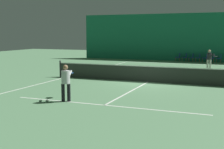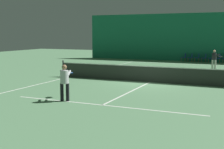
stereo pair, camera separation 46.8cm
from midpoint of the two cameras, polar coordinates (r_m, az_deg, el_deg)
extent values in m
plane|color=#56845B|center=(18.39, 7.67, -1.41)|extent=(60.00, 60.00, 0.00)
cube|color=#196B4C|center=(32.73, 15.13, 6.58)|extent=(23.00, 0.12, 4.86)
cube|color=silver|center=(29.92, 14.08, 1.88)|extent=(11.00, 0.10, 0.00)
cube|color=silver|center=(24.54, 11.87, 0.75)|extent=(8.25, 0.10, 0.00)
cube|color=silver|center=(12.48, -0.65, -5.61)|extent=(8.25, 0.10, 0.00)
cube|color=silver|center=(20.59, -7.19, -0.44)|extent=(0.10, 23.80, 0.00)
cube|color=silver|center=(18.39, 7.67, -1.40)|extent=(0.10, 12.80, 0.00)
cube|color=#2D332D|center=(18.32, 7.69, 0.06)|extent=(11.90, 0.02, 0.95)
cube|color=white|center=(18.27, 7.72, 1.46)|extent=(11.90, 0.02, 0.05)
cylinder|color=#333338|center=(20.76, -8.28, 1.09)|extent=(0.10, 0.10, 1.07)
cylinder|color=black|center=(13.29, -8.15, -3.22)|extent=(0.18, 0.18, 0.76)
cylinder|color=black|center=(13.24, -7.13, -3.24)|extent=(0.18, 0.18, 0.76)
cylinder|color=#B7B7BC|center=(13.15, -7.69, -0.44)|extent=(0.45, 0.45, 0.55)
sphere|color=#936B4C|center=(13.10, -7.72, 1.34)|extent=(0.21, 0.21, 0.21)
cylinder|color=#B7B7BC|center=(13.41, -8.07, 0.25)|extent=(0.26, 0.52, 0.22)
cylinder|color=#B7B7BC|center=(13.35, -6.88, 0.23)|extent=(0.26, 0.52, 0.22)
cylinder|color=black|center=(13.78, -7.12, 0.18)|extent=(0.13, 0.30, 0.03)
torus|color=#1951B2|center=(14.07, -6.87, 0.34)|extent=(0.42, 0.42, 0.03)
cylinder|color=silver|center=(14.07, -6.87, 0.34)|extent=(0.35, 0.35, 0.00)
cylinder|color=beige|center=(26.07, 18.86, 1.73)|extent=(0.20, 0.20, 0.76)
cylinder|color=beige|center=(25.95, 18.39, 1.72)|extent=(0.20, 0.20, 0.76)
cylinder|color=#232328|center=(25.96, 18.68, 3.16)|extent=(0.49, 0.49, 0.55)
sphere|color=#DBAD89|center=(25.93, 18.72, 4.06)|extent=(0.21, 0.21, 0.21)
cylinder|color=#232328|center=(25.80, 19.23, 3.39)|extent=(0.36, 0.48, 0.22)
cylinder|color=#232328|center=(25.66, 18.68, 3.39)|extent=(0.36, 0.48, 0.22)
cylinder|color=black|center=(25.38, 19.38, 3.17)|extent=(0.19, 0.27, 0.03)
torus|color=black|center=(25.12, 19.72, 3.11)|extent=(0.46, 0.46, 0.03)
cylinder|color=silver|center=(25.12, 19.72, 3.11)|extent=(0.38, 0.38, 0.00)
cylinder|color=brown|center=(32.66, 13.04, 2.71)|extent=(0.03, 0.03, 0.39)
cylinder|color=brown|center=(32.29, 12.92, 2.66)|extent=(0.03, 0.03, 0.39)
cylinder|color=brown|center=(32.59, 13.70, 2.68)|extent=(0.03, 0.03, 0.39)
cylinder|color=brown|center=(32.22, 13.58, 2.63)|extent=(0.03, 0.03, 0.39)
cube|color=navy|center=(32.42, 13.32, 3.06)|extent=(0.44, 0.44, 0.05)
cube|color=navy|center=(32.37, 13.68, 3.44)|extent=(0.04, 0.44, 0.40)
cylinder|color=brown|center=(32.54, 14.19, 2.66)|extent=(0.03, 0.03, 0.39)
cylinder|color=brown|center=(32.17, 14.08, 2.61)|extent=(0.03, 0.03, 0.39)
cylinder|color=brown|center=(32.48, 14.85, 2.63)|extent=(0.03, 0.03, 0.39)
cylinder|color=brown|center=(32.11, 14.74, 2.58)|extent=(0.03, 0.03, 0.39)
cube|color=navy|center=(32.31, 14.48, 3.01)|extent=(0.44, 0.44, 0.05)
cube|color=navy|center=(32.26, 14.84, 3.39)|extent=(0.04, 0.44, 0.40)
cylinder|color=brown|center=(32.44, 15.35, 2.61)|extent=(0.03, 0.03, 0.39)
cylinder|color=brown|center=(32.06, 15.24, 2.56)|extent=(0.03, 0.03, 0.39)
cylinder|color=brown|center=(32.38, 16.01, 2.58)|extent=(0.03, 0.03, 0.39)
cylinder|color=brown|center=(32.01, 15.92, 2.52)|extent=(0.03, 0.03, 0.39)
cube|color=navy|center=(32.21, 15.64, 2.96)|extent=(0.44, 0.44, 0.05)
cube|color=navy|center=(32.16, 16.01, 3.34)|extent=(0.04, 0.44, 0.40)
cylinder|color=brown|center=(32.35, 16.51, 2.55)|extent=(0.03, 0.03, 0.39)
cylinder|color=brown|center=(31.97, 16.42, 2.50)|extent=(0.03, 0.03, 0.39)
cylinder|color=brown|center=(32.30, 17.18, 2.52)|extent=(0.03, 0.03, 0.39)
cylinder|color=brown|center=(31.92, 17.09, 2.47)|extent=(0.03, 0.03, 0.39)
cube|color=navy|center=(32.12, 16.81, 2.90)|extent=(0.44, 0.44, 0.05)
cube|color=navy|center=(32.08, 17.18, 3.28)|extent=(0.04, 0.44, 0.40)
cylinder|color=brown|center=(32.27, 17.67, 2.50)|extent=(0.03, 0.03, 0.39)
cylinder|color=brown|center=(31.89, 17.60, 2.44)|extent=(0.03, 0.03, 0.39)
cylinder|color=brown|center=(32.23, 18.35, 2.46)|extent=(0.03, 0.03, 0.39)
cylinder|color=brown|center=(31.85, 18.28, 2.41)|extent=(0.03, 0.03, 0.39)
cube|color=navy|center=(32.04, 17.99, 2.84)|extent=(0.44, 0.44, 0.05)
cube|color=navy|center=(32.01, 18.36, 3.23)|extent=(0.04, 0.44, 0.40)
cylinder|color=brown|center=(32.20, 18.85, 2.44)|extent=(0.03, 0.03, 0.39)
cylinder|color=brown|center=(31.83, 18.78, 2.38)|extent=(0.03, 0.03, 0.39)
cylinder|color=brown|center=(32.17, 19.52, 2.40)|extent=(0.03, 0.03, 0.39)
cylinder|color=brown|center=(31.80, 19.47, 2.35)|extent=(0.03, 0.03, 0.39)
cube|color=navy|center=(31.98, 19.17, 2.79)|extent=(0.44, 0.44, 0.05)
cube|color=navy|center=(31.95, 19.55, 3.17)|extent=(0.04, 0.44, 0.40)
cylinder|color=brown|center=(32.15, 20.02, 2.38)|extent=(0.03, 0.03, 0.39)
cylinder|color=brown|center=(31.78, 19.98, 2.32)|extent=(0.03, 0.03, 0.39)
camera|label=1|loc=(0.23, -89.10, 0.12)|focal=50.00mm
camera|label=2|loc=(0.23, 90.90, -0.12)|focal=50.00mm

